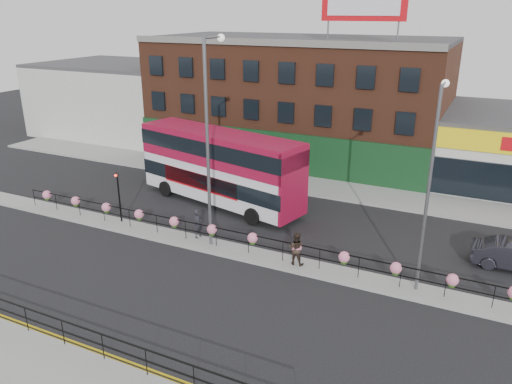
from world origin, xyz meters
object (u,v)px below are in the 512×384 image
at_px(pedestrian_b, 296,249).
at_px(lamp_column_east, 431,173).
at_px(double_decker_bus, 220,161).
at_px(lamp_column_west, 210,127).
at_px(pedestrian_a, 198,224).

relative_size(pedestrian_b, lamp_column_east, 0.18).
distance_m(double_decker_bus, lamp_column_east, 15.19).
distance_m(double_decker_bus, lamp_column_west, 7.28).
bearing_deg(lamp_column_east, pedestrian_b, -175.96).
relative_size(pedestrian_a, lamp_column_east, 0.18).
relative_size(double_decker_bus, lamp_column_east, 1.32).
xyz_separation_m(lamp_column_west, lamp_column_east, (11.13, 0.03, -0.97)).
bearing_deg(pedestrian_b, double_decker_bus, -41.37).
bearing_deg(double_decker_bus, lamp_column_west, -64.30).
bearing_deg(pedestrian_a, double_decker_bus, 26.69).
height_order(pedestrian_a, lamp_column_west, lamp_column_west).
height_order(double_decker_bus, pedestrian_a, double_decker_bus).
height_order(pedestrian_b, lamp_column_east, lamp_column_east).
distance_m(pedestrian_a, lamp_column_east, 13.14).
distance_m(pedestrian_b, lamp_column_west, 7.71).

